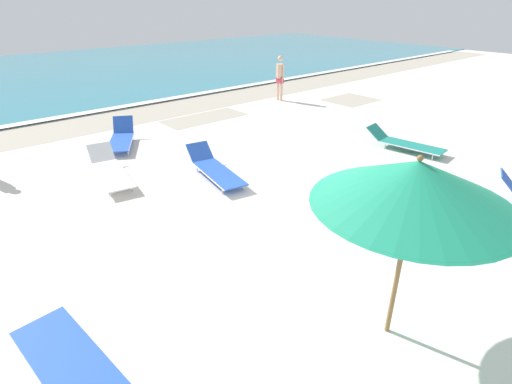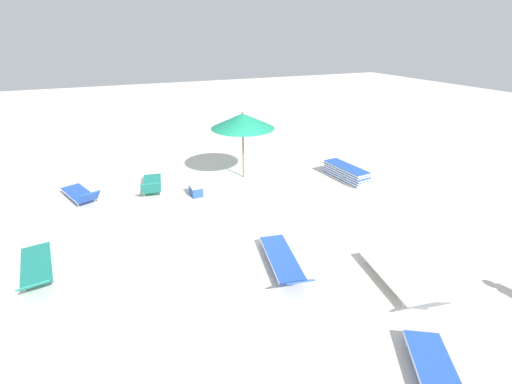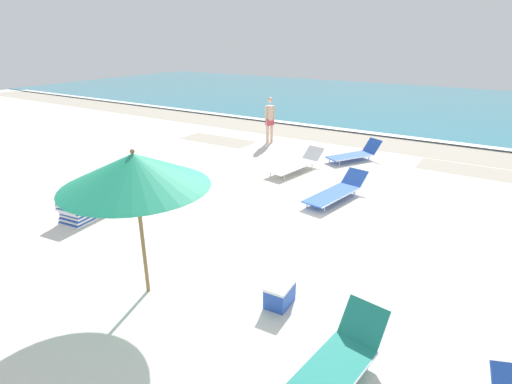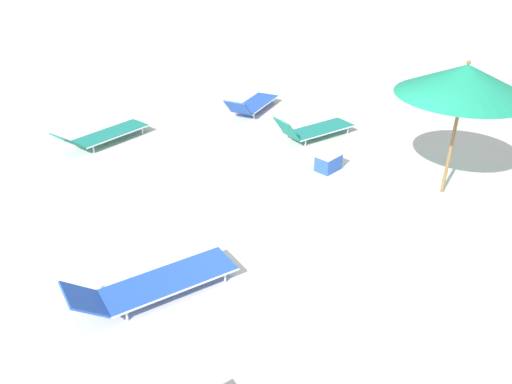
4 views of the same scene
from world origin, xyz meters
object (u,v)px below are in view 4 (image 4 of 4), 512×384
sun_lounger_beside_umbrella (313,129)px  cooler_box (328,161)px  beach_umbrella (465,80)px  sun_lounger_under_umbrella (102,135)px  sun_lounger_near_water_left (252,104)px  sun_lounger_mid_beach_solo (154,283)px

sun_lounger_beside_umbrella → cooler_box: (-1.28, 0.97, -0.04)m
beach_umbrella → sun_lounger_under_umbrella: size_ratio=1.10×
sun_lounger_beside_umbrella → sun_lounger_near_water_left: bearing=5.3°
sun_lounger_beside_umbrella → sun_lounger_near_water_left: size_ratio=0.97×
sun_lounger_under_umbrella → sun_lounger_near_water_left: bearing=-109.5°
sun_lounger_under_umbrella → cooler_box: (-4.23, -2.69, -0.02)m
sun_lounger_under_umbrella → sun_lounger_near_water_left: (-0.77, -3.76, 0.01)m
sun_lounger_near_water_left → cooler_box: size_ratio=4.02×
sun_lounger_under_umbrella → sun_lounger_beside_umbrella: size_ratio=1.09×
sun_lounger_near_water_left → sun_lounger_beside_umbrella: bearing=155.3°
cooler_box → sun_lounger_under_umbrella: bearing=-60.7°
sun_lounger_near_water_left → cooler_box: 3.63m
sun_lounger_beside_umbrella → sun_lounger_mid_beach_solo: 5.97m
sun_lounger_mid_beach_solo → cooler_box: size_ratio=4.47×
sun_lounger_under_umbrella → cooler_box: bearing=-155.6°
sun_lounger_under_umbrella → sun_lounger_mid_beach_solo: (-5.11, 1.91, 0.00)m
sun_lounger_beside_umbrella → sun_lounger_under_umbrella: bearing=59.2°
beach_umbrella → sun_lounger_near_water_left: 5.79m
sun_lounger_mid_beach_solo → cooler_box: (0.88, -4.60, -0.02)m
sun_lounger_near_water_left → cooler_box: (-3.46, 1.07, -0.03)m
sun_lounger_under_umbrella → sun_lounger_beside_umbrella: bearing=-136.9°
beach_umbrella → sun_lounger_under_umbrella: beach_umbrella is taller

